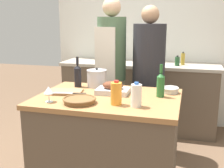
% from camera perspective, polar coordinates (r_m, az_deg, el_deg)
% --- Properties ---
extents(kitchen_island, '(1.21, 0.87, 0.87)m').
position_cam_1_polar(kitchen_island, '(2.56, -0.80, -11.88)').
color(kitchen_island, brown).
rests_on(kitchen_island, ground_plane).
extents(back_counter, '(2.14, 0.60, 0.93)m').
position_cam_1_polar(back_counter, '(3.97, 5.46, -2.31)').
color(back_counter, brown).
rests_on(back_counter, ground_plane).
extents(back_wall, '(2.64, 0.10, 2.55)m').
position_cam_1_polar(back_wall, '(4.18, 6.56, 9.74)').
color(back_wall, silver).
rests_on(back_wall, ground_plane).
extents(roasting_pan, '(0.29, 0.21, 0.11)m').
position_cam_1_polar(roasting_pan, '(2.49, 0.17, -0.99)').
color(roasting_pan, '#BCBCC1').
rests_on(roasting_pan, kitchen_island).
extents(wicker_basket, '(0.27, 0.27, 0.04)m').
position_cam_1_polar(wicker_basket, '(2.23, -6.64, -3.28)').
color(wicker_basket, brown).
rests_on(wicker_basket, kitchen_island).
extents(cutting_board, '(0.34, 0.26, 0.02)m').
position_cam_1_polar(cutting_board, '(2.56, -9.57, -1.55)').
color(cutting_board, '#AD7F51').
rests_on(cutting_board, kitchen_island).
extents(stock_pot, '(0.19, 0.19, 0.19)m').
position_cam_1_polar(stock_pot, '(2.74, -3.11, 1.17)').
color(stock_pot, '#B7B7BC').
rests_on(stock_pot, kitchen_island).
extents(mixing_bowl, '(0.15, 0.15, 0.06)m').
position_cam_1_polar(mixing_bowl, '(2.56, 11.80, -1.15)').
color(mixing_bowl, beige).
rests_on(mixing_bowl, kitchen_island).
extents(juice_jug, '(0.09, 0.09, 0.19)m').
position_cam_1_polar(juice_jug, '(2.16, 0.86, -1.93)').
color(juice_jug, orange).
rests_on(juice_jug, kitchen_island).
extents(milk_jug, '(0.08, 0.08, 0.19)m').
position_cam_1_polar(milk_jug, '(2.12, 4.95, -2.32)').
color(milk_jug, white).
rests_on(milk_jug, kitchen_island).
extents(wine_bottle_green, '(0.07, 0.07, 0.29)m').
position_cam_1_polar(wine_bottle_green, '(2.75, -6.98, 1.82)').
color(wine_bottle_green, black).
rests_on(wine_bottle_green, kitchen_island).
extents(wine_bottle_dark, '(0.07, 0.07, 0.28)m').
position_cam_1_polar(wine_bottle_dark, '(2.41, 9.86, -0.02)').
color(wine_bottle_dark, '#28662D').
rests_on(wine_bottle_dark, kitchen_island).
extents(wine_glass_left, '(0.08, 0.08, 0.13)m').
position_cam_1_polar(wine_glass_left, '(2.28, -12.75, -1.29)').
color(wine_glass_left, silver).
rests_on(wine_glass_left, kitchen_island).
extents(knife_chef, '(0.30, 0.08, 0.01)m').
position_cam_1_polar(knife_chef, '(2.45, -8.50, -1.89)').
color(knife_chef, '#B7B7BC').
rests_on(knife_chef, cutting_board).
extents(condiment_bottle_tall, '(0.06, 0.06, 0.13)m').
position_cam_1_polar(condiment_bottle_tall, '(3.71, 13.11, 4.53)').
color(condiment_bottle_tall, '#234C28').
rests_on(condiment_bottle_tall, back_counter).
extents(condiment_bottle_short, '(0.06, 0.06, 0.20)m').
position_cam_1_polar(condiment_bottle_short, '(4.13, -2.61, 6.20)').
color(condiment_bottle_short, '#B28E2D').
rests_on(condiment_bottle_short, back_counter).
extents(condiment_bottle_extra, '(0.05, 0.05, 0.17)m').
position_cam_1_polar(condiment_bottle_extra, '(3.80, 14.20, 4.96)').
color(condiment_bottle_extra, '#B28E2D').
rests_on(condiment_bottle_extra, back_counter).
extents(person_cook_aproned, '(0.32, 0.35, 1.74)m').
position_cam_1_polar(person_cook_aproned, '(3.20, -0.09, 3.35)').
color(person_cook_aproned, beige).
rests_on(person_cook_aproned, ground_plane).
extents(person_cook_guest, '(0.35, 0.35, 1.66)m').
position_cam_1_polar(person_cook_guest, '(3.14, 7.42, 1.97)').
color(person_cook_guest, beige).
rests_on(person_cook_guest, ground_plane).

